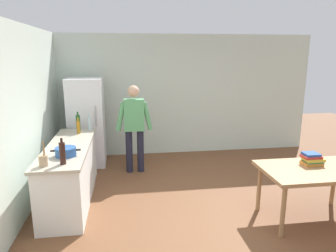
# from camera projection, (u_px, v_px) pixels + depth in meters

# --- Properties ---
(ground_plane) EXTENTS (14.00, 14.00, 0.00)m
(ground_plane) POSITION_uv_depth(u_px,v_px,m) (206.00, 215.00, 4.43)
(ground_plane) COLOR brown
(wall_back) EXTENTS (6.40, 0.12, 2.70)m
(wall_back) POSITION_uv_depth(u_px,v_px,m) (174.00, 95.00, 7.01)
(wall_back) COLOR silver
(wall_back) RESTS_ON ground_plane
(wall_left) EXTENTS (0.12, 5.60, 2.70)m
(wall_left) POSITION_uv_depth(u_px,v_px,m) (10.00, 127.00, 3.95)
(wall_left) COLOR silver
(wall_left) RESTS_ON ground_plane
(kitchen_counter) EXTENTS (0.64, 2.20, 0.90)m
(kitchen_counter) POSITION_uv_depth(u_px,v_px,m) (70.00, 172.00, 4.82)
(kitchen_counter) COLOR white
(kitchen_counter) RESTS_ON ground_plane
(refrigerator) EXTENTS (0.70, 0.67, 1.80)m
(refrigerator) POSITION_uv_depth(u_px,v_px,m) (87.00, 123.00, 6.27)
(refrigerator) COLOR white
(refrigerator) RESTS_ON ground_plane
(person) EXTENTS (0.70, 0.22, 1.70)m
(person) POSITION_uv_depth(u_px,v_px,m) (134.00, 123.00, 5.85)
(person) COLOR #1E1E2D
(person) RESTS_ON ground_plane
(dining_table) EXTENTS (1.40, 0.90, 0.75)m
(dining_table) POSITION_uv_depth(u_px,v_px,m) (313.00, 174.00, 4.18)
(dining_table) COLOR #9E754C
(dining_table) RESTS_ON ground_plane
(cooking_pot) EXTENTS (0.40, 0.28, 0.12)m
(cooking_pot) POSITION_uv_depth(u_px,v_px,m) (66.00, 152.00, 4.20)
(cooking_pot) COLOR #285193
(cooking_pot) RESTS_ON kitchen_counter
(utensil_jar) EXTENTS (0.11, 0.11, 0.32)m
(utensil_jar) POSITION_uv_depth(u_px,v_px,m) (43.00, 160.00, 3.82)
(utensil_jar) COLOR tan
(utensil_jar) RESTS_ON kitchen_counter
(bottle_water_clear) EXTENTS (0.07, 0.07, 0.30)m
(bottle_water_clear) POSITION_uv_depth(u_px,v_px,m) (90.00, 123.00, 5.66)
(bottle_water_clear) COLOR silver
(bottle_water_clear) RESTS_ON kitchen_counter
(bottle_wine_green) EXTENTS (0.08, 0.08, 0.34)m
(bottle_wine_green) POSITION_uv_depth(u_px,v_px,m) (78.00, 122.00, 5.62)
(bottle_wine_green) COLOR #1E5123
(bottle_wine_green) RESTS_ON kitchen_counter
(bottle_wine_dark) EXTENTS (0.08, 0.08, 0.34)m
(bottle_wine_dark) POSITION_uv_depth(u_px,v_px,m) (62.00, 153.00, 3.88)
(bottle_wine_dark) COLOR black
(bottle_wine_dark) RESTS_ON kitchen_counter
(bottle_oil_amber) EXTENTS (0.06, 0.06, 0.28)m
(bottle_oil_amber) POSITION_uv_depth(u_px,v_px,m) (78.00, 127.00, 5.39)
(bottle_oil_amber) COLOR #996619
(bottle_oil_amber) RESTS_ON kitchen_counter
(book_stack) EXTENTS (0.27, 0.22, 0.17)m
(book_stack) POSITION_uv_depth(u_px,v_px,m) (312.00, 159.00, 4.30)
(book_stack) COLOR orange
(book_stack) RESTS_ON dining_table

